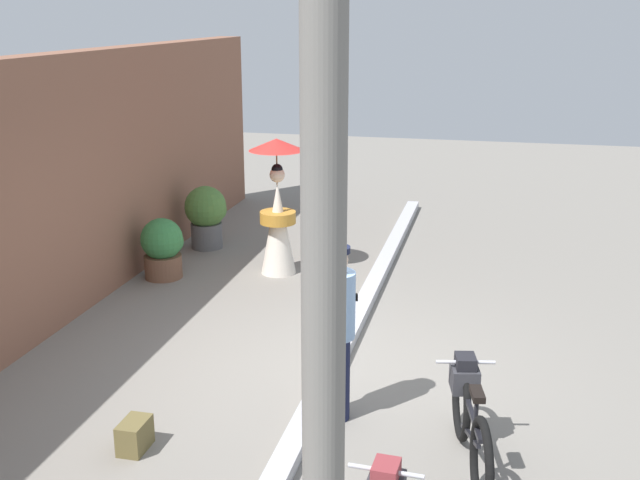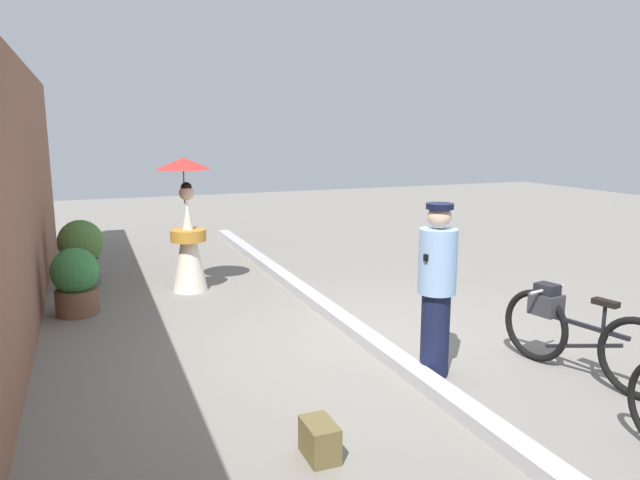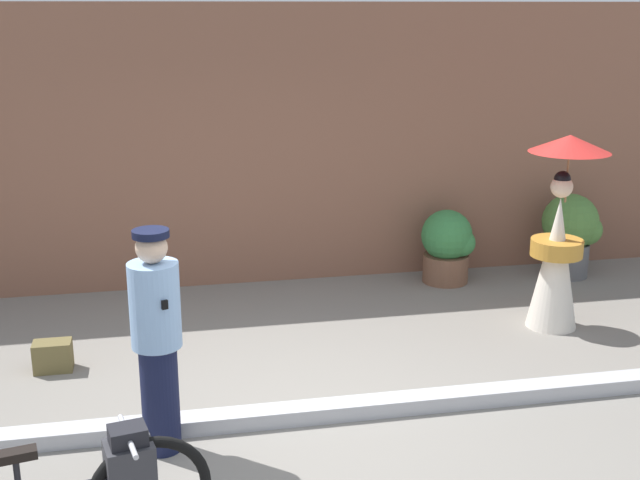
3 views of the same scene
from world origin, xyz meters
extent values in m
plane|color=gray|center=(0.00, 0.00, 0.00)|extent=(30.00, 30.00, 0.00)
cube|color=brown|center=(0.00, 3.45, 1.51)|extent=(14.00, 0.40, 3.03)
cube|color=#B2B2B7|center=(0.00, 0.00, 0.06)|extent=(14.00, 0.20, 0.12)
torus|color=black|center=(-0.89, -1.31, 0.35)|extent=(0.71, 0.20, 0.71)
torus|color=black|center=(-1.87, -1.51, 0.35)|extent=(0.71, 0.20, 0.71)
cube|color=black|center=(-1.38, -1.41, 0.50)|extent=(0.83, 0.20, 0.04)
cube|color=black|center=(-1.38, -1.41, 0.31)|extent=(0.72, 0.18, 0.26)
cylinder|color=black|center=(-1.56, -1.45, 0.61)|extent=(0.03, 0.03, 0.29)
cube|color=black|center=(-1.56, -1.45, 0.76)|extent=(0.23, 0.13, 0.05)
cylinder|color=silver|center=(-0.99, -1.33, 0.74)|extent=(0.13, 0.48, 0.03)
cube|color=#333338|center=(-0.99, -1.33, 0.59)|extent=(0.30, 0.27, 0.20)
cube|color=black|center=(-0.99, -1.33, 0.72)|extent=(0.23, 0.20, 0.14)
cylinder|color=silver|center=(-2.70, -0.94, 0.75)|extent=(0.06, 0.48, 0.03)
cube|color=maroon|center=(-2.70, -0.94, 0.73)|extent=(0.21, 0.17, 0.14)
cylinder|color=#141938|center=(-0.82, -0.21, 0.39)|extent=(0.26, 0.26, 0.78)
cylinder|color=#8CB2E0|center=(-0.82, -0.21, 1.07)|extent=(0.34, 0.34, 0.59)
sphere|color=#D8B293|center=(-0.82, -0.21, 1.47)|extent=(0.21, 0.21, 0.21)
cylinder|color=black|center=(-0.82, -0.21, 1.57)|extent=(0.24, 0.24, 0.05)
cube|color=black|center=(-0.82, -0.21, 1.13)|extent=(0.18, 0.37, 0.06)
cone|color=silver|center=(2.90, 1.38, 0.64)|extent=(0.48, 0.48, 1.27)
cylinder|color=#C1842D|center=(2.90, 1.38, 0.79)|extent=(0.49, 0.49, 0.16)
sphere|color=beige|center=(2.90, 1.38, 1.38)|extent=(0.21, 0.21, 0.21)
sphere|color=black|center=(2.90, 1.38, 1.45)|extent=(0.15, 0.15, 0.15)
cylinder|color=olive|center=(2.96, 1.40, 1.50)|extent=(0.02, 0.02, 0.55)
cone|color=red|center=(2.96, 1.40, 1.77)|extent=(0.75, 0.75, 0.16)
cylinder|color=brown|center=(2.35, 2.85, 0.16)|extent=(0.51, 0.51, 0.31)
sphere|color=#387F42|center=(2.35, 2.85, 0.54)|extent=(0.57, 0.57, 0.57)
sphere|color=#387F42|center=(2.49, 2.76, 0.47)|extent=(0.31, 0.31, 0.31)
cylinder|color=#59595B|center=(3.78, 2.78, 0.19)|extent=(0.47, 0.47, 0.39)
sphere|color=#4C7A38|center=(3.78, 2.78, 0.64)|extent=(0.63, 0.63, 0.63)
sphere|color=#4C7A38|center=(3.94, 2.68, 0.56)|extent=(0.35, 0.35, 0.35)
cube|color=brown|center=(-1.71, 1.28, 0.13)|extent=(0.32, 0.20, 0.26)
cube|color=brown|center=(-1.71, 1.22, 0.19)|extent=(0.27, 0.07, 0.09)
cylinder|color=slate|center=(-4.08, -0.86, 2.40)|extent=(0.18, 0.18, 4.80)
camera|label=1|loc=(-6.87, -1.50, 3.49)|focal=43.59mm
camera|label=2|loc=(-5.12, 2.65, 2.23)|focal=32.68mm
camera|label=3|loc=(-0.75, -5.45, 2.99)|focal=46.09mm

